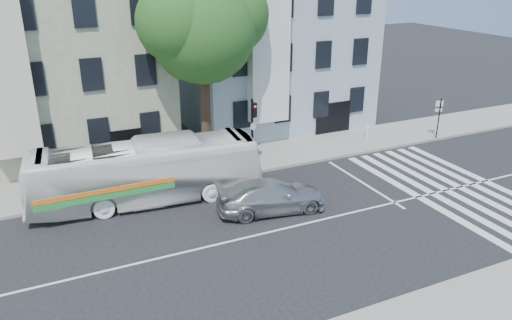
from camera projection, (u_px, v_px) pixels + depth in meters
ground at (274, 231)px, 21.49m from camera, size 120.00×120.00×0.00m
sidewalk_far at (211, 166)px, 28.21m from camera, size 80.00×4.00×0.15m
building_left at (55, 59)px, 29.37m from camera, size 12.00×10.00×11.00m
building_right at (268, 43)px, 34.84m from camera, size 12.00×10.00×11.00m
street_tree at (202, 23)px, 25.98m from camera, size 7.30×5.90×11.10m
bus at (146, 172)px, 23.66m from camera, size 3.55×11.12×3.04m
sedan at (271, 196)px, 23.01m from camera, size 2.84×5.36×1.48m
hedge at (149, 178)px, 25.56m from camera, size 8.49×2.58×0.70m
traffic_signal at (253, 124)px, 27.28m from camera, size 0.39×0.52×3.93m
fire_hydrant at (367, 131)px, 32.44m from camera, size 0.46×0.27×0.80m
far_sign_pole at (439, 113)px, 31.81m from camera, size 0.46×0.24×2.65m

